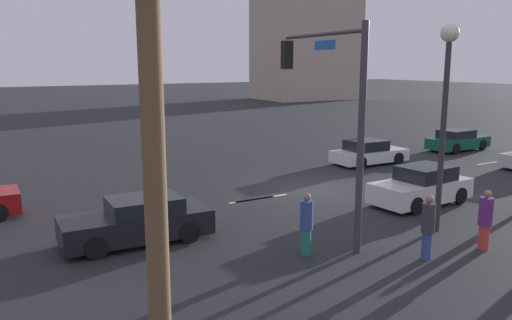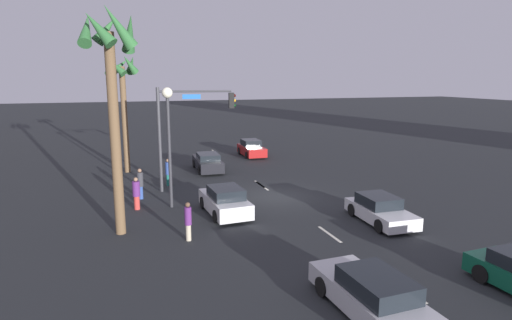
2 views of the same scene
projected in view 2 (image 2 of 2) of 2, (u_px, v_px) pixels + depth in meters
The scene contains 19 objects.
ground_plane at pixel (276, 196), 25.41m from camera, with size 220.00×220.00×0.00m, color #232628.
lane_stripe_1 at pixel (403, 287), 14.36m from camera, with size 2.31×0.14×0.01m, color silver.
lane_stripe_2 at pixel (329, 234), 19.21m from camera, with size 2.10×0.14×0.01m, color silver.
lane_stripe_3 at pixel (262, 186), 27.81m from camera, with size 2.37×0.14×0.01m, color silver.
lane_stripe_4 at pixel (260, 184), 28.23m from camera, with size 2.02×0.14×0.01m, color silver.
lane_stripe_5 at pixel (215, 152), 40.52m from camera, with size 2.39×0.14×0.01m, color silver.
car_0 at pixel (380, 210), 20.75m from camera, with size 4.12×2.00×1.30m.
car_1 at pixel (372, 295), 12.58m from camera, with size 4.68×1.99×1.35m.
car_2 at pixel (208, 162), 32.30m from camera, with size 4.44×1.96×1.35m.
car_3 at pixel (225, 201), 21.99m from camera, with size 4.17×2.03×1.45m.
car_4 at pixel (251, 149), 38.32m from camera, with size 4.00×1.85×1.46m.
traffic_signal at pixel (185, 122), 25.96m from camera, with size 0.77×4.79×6.39m.
streetlamp at pixel (168, 125), 22.42m from camera, with size 0.56×0.56×6.46m.
pedestrian_0 at pixel (168, 172), 27.72m from camera, with size 0.44×0.44×1.78m.
pedestrian_1 at pixel (136, 193), 22.69m from camera, with size 0.56×0.56×1.76m.
pedestrian_2 at pixel (188, 220), 18.30m from camera, with size 0.40×0.40×1.72m.
pedestrian_3 at pixel (140, 183), 24.65m from camera, with size 0.45×0.45×1.80m.
palm_tree_0 at pixel (123, 86), 30.71m from camera, with size 2.35×2.48×8.64m.
palm_tree_1 at pixel (111, 74), 17.89m from camera, with size 2.44×2.46×9.89m.
Camera 2 is at (-22.90, 8.92, 6.94)m, focal length 29.89 mm.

